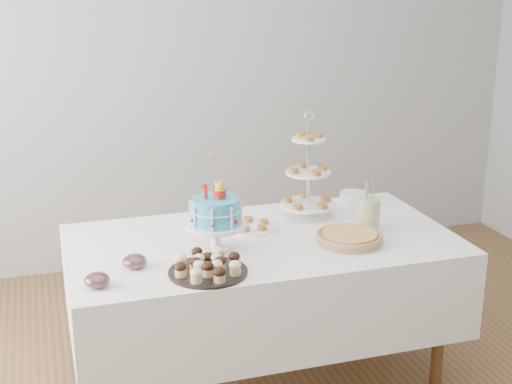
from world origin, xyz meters
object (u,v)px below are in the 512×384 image
object	(u,v)px
birthday_cake	(216,226)
jam_bowl_b	(135,262)
plate_stack	(354,198)
table	(262,280)
tiered_stand	(308,173)
utensil_pitcher	(369,213)
cupcake_tray	(208,265)
jam_bowl_a	(97,280)
pastry_plate	(251,226)
pie	(349,237)

from	to	relation	value
birthday_cake	jam_bowl_b	xyz separation A→B (m)	(-0.40, -0.10, -0.09)
birthday_cake	plate_stack	world-z (taller)	birthday_cake
table	tiered_stand	bearing A→B (deg)	36.90
birthday_cake	utensil_pitcher	xyz separation A→B (m)	(0.82, 0.04, -0.03)
plate_stack	tiered_stand	bearing A→B (deg)	-159.72
cupcake_tray	utensil_pitcher	bearing A→B (deg)	17.55
jam_bowl_a	pastry_plate	bearing A→B (deg)	30.29
utensil_pitcher	birthday_cake	bearing A→B (deg)	162.52
birthday_cake	jam_bowl_a	size ratio (longest dim) A/B	4.07
pie	tiered_stand	distance (m)	0.49
jam_bowl_a	jam_bowl_b	size ratio (longest dim) A/B	0.99
jam_bowl_b	birthday_cake	bearing A→B (deg)	13.46
plate_stack	utensil_pitcher	distance (m)	0.44
cupcake_tray	jam_bowl_a	distance (m)	0.48
table	birthday_cake	world-z (taller)	birthday_cake
table	utensil_pitcher	size ratio (longest dim) A/B	7.48
plate_stack	jam_bowl_a	size ratio (longest dim) A/B	1.48
jam_bowl_b	utensil_pitcher	world-z (taller)	utensil_pitcher
table	utensil_pitcher	bearing A→B (deg)	-4.26
plate_stack	jam_bowl_a	xyz separation A→B (m)	(-1.52, -0.71, -0.00)
cupcake_tray	pie	bearing A→B (deg)	11.38
jam_bowl_a	birthday_cake	bearing A→B (deg)	23.37
cupcake_tray	tiered_stand	xyz separation A→B (m)	(0.70, 0.59, 0.20)
cupcake_tray	pie	xyz separation A→B (m)	(0.75, 0.15, -0.01)
tiered_stand	pastry_plate	xyz separation A→B (m)	(-0.35, -0.10, -0.23)
birthday_cake	jam_bowl_b	bearing A→B (deg)	-145.30
table	pastry_plate	bearing A→B (deg)	94.37
jam_bowl_b	pastry_plate	bearing A→B (deg)	26.88
pastry_plate	utensil_pitcher	xyz separation A→B (m)	(0.57, -0.19, 0.07)
plate_stack	utensil_pitcher	size ratio (longest dim) A/B	0.64
pie	pastry_plate	distance (m)	0.52
birthday_cake	cupcake_tray	world-z (taller)	birthday_cake
pie	tiered_stand	xyz separation A→B (m)	(-0.05, 0.44, 0.21)
cupcake_tray	utensil_pitcher	xyz separation A→B (m)	(0.92, 0.29, 0.05)
pie	plate_stack	bearing A→B (deg)	63.10
plate_stack	pastry_plate	world-z (taller)	plate_stack
jam_bowl_b	jam_bowl_a	bearing A→B (deg)	-139.26
table	pie	distance (m)	0.50
cupcake_tray	pastry_plate	world-z (taller)	cupcake_tray
pastry_plate	table	bearing A→B (deg)	-85.63
utensil_pitcher	tiered_stand	bearing A→B (deg)	106.27
tiered_stand	plate_stack	distance (m)	0.41
table	pastry_plate	world-z (taller)	pastry_plate
birthday_cake	jam_bowl_b	world-z (taller)	birthday_cake
table	pie	size ratio (longest dim) A/B	5.85
utensil_pitcher	jam_bowl_a	bearing A→B (deg)	171.49
plate_stack	birthday_cake	bearing A→B (deg)	-153.72
birthday_cake	cupcake_tray	size ratio (longest dim) A/B	1.26
tiered_stand	jam_bowl_b	size ratio (longest dim) A/B	5.25
pastry_plate	utensil_pitcher	size ratio (longest dim) A/B	1.02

